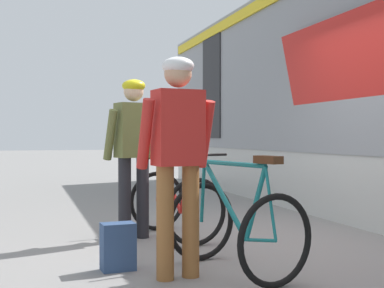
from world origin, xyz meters
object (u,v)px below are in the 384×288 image
Objects in this scene: cyclist_near_in_olive at (134,144)px; cyclist_far_in_red at (178,146)px; bicycle_far_teal at (235,225)px; bicycle_near_red at (175,202)px; backpack_on_platform at (118,247)px.

cyclist_far_in_red is (0.02, -1.69, 0.00)m from cyclist_near_in_olive.
cyclist_far_in_red reaches higher than bicycle_far_teal.
bicycle_near_red and bicycle_far_teal have the same top height.
backpack_on_platform is at bearing 136.60° from cyclist_far_in_red.
cyclist_near_in_olive is 1.88m from bicycle_far_teal.
cyclist_far_in_red reaches higher than backpack_on_platform.
cyclist_far_in_red is 4.40× the size of backpack_on_platform.
backpack_on_platform is at bearing -124.81° from bicycle_near_red.
bicycle_far_teal is at bearing -87.65° from bicycle_near_red.
bicycle_near_red is at bearing 75.03° from cyclist_far_in_red.
cyclist_far_in_red is at bearing -47.55° from backpack_on_platform.
cyclist_near_in_olive is 1.69m from cyclist_far_in_red.
bicycle_far_teal is (0.52, -1.69, -0.65)m from cyclist_near_in_olive.
cyclist_far_in_red is 1.03m from backpack_on_platform.
backpack_on_platform is (-0.41, 0.39, -0.85)m from cyclist_far_in_red.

